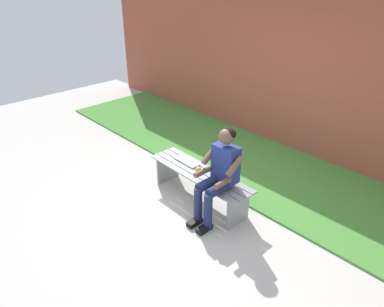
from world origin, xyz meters
The scene contains 7 objects.
ground_plane centered at (1.09, 1.00, -0.02)m, with size 10.00×7.00×0.04m, color beige.
grass_strip centered at (0.00, -1.41, 0.01)m, with size 9.00×2.06×0.03m, color #478C38.
brick_wall centered at (0.50, -2.49, 1.37)m, with size 9.50×0.24×2.75m, color #9E4C38.
bench_near centered at (0.00, 0.00, 0.35)m, with size 1.71×0.49×0.46m.
person_seated centered at (-0.45, 0.10, 0.70)m, with size 0.50×0.69×1.27m.
apple centered at (0.02, 0.02, 0.51)m, with size 0.09×0.09×0.09m, color gold.
book_open centered at (0.34, -0.06, 0.47)m, with size 0.42×0.17×0.02m.
Camera 1 is at (-3.07, 3.04, 3.04)m, focal length 33.68 mm.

